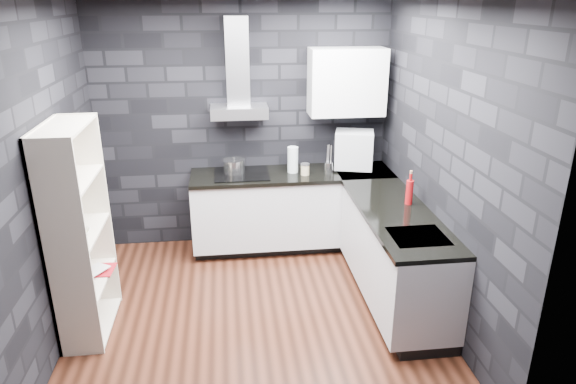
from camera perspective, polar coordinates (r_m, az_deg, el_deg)
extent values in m
plane|color=#472215|center=(4.80, -3.59, -13.36)|extent=(3.20, 3.20, 0.00)
cube|color=black|center=(5.75, -4.94, 7.26)|extent=(3.20, 0.05, 2.70)
cube|color=black|center=(2.71, -1.98, -8.98)|extent=(3.20, 0.05, 2.70)
cube|color=black|center=(4.42, -25.51, 1.05)|extent=(0.05, 3.20, 2.70)
cube|color=black|center=(4.57, 16.83, 2.81)|extent=(0.05, 3.20, 2.70)
cube|color=black|center=(5.97, 0.38, -5.44)|extent=(2.18, 0.50, 0.10)
cube|color=black|center=(5.09, 11.85, -10.97)|extent=(0.50, 1.78, 0.10)
cube|color=silver|center=(5.75, 0.44, -1.78)|extent=(2.20, 0.60, 0.76)
cube|color=silver|center=(4.87, 11.77, -6.70)|extent=(0.60, 1.80, 0.76)
cube|color=black|center=(5.60, 0.47, 1.96)|extent=(2.20, 0.62, 0.04)
cube|color=black|center=(4.69, 12.01, -2.38)|extent=(0.62, 1.80, 0.04)
cube|color=black|center=(5.77, 8.37, 2.29)|extent=(0.62, 0.62, 0.04)
cube|color=silver|center=(5.51, -5.45, 8.89)|extent=(0.60, 0.34, 0.12)
cube|color=silver|center=(5.50, -5.66, 14.24)|extent=(0.24, 0.20, 0.90)
cube|color=white|center=(5.61, 6.54, 12.06)|extent=(0.80, 0.35, 0.70)
cube|color=black|center=(5.56, -5.17, 2.01)|extent=(0.58, 0.50, 0.01)
cube|color=silver|center=(4.27, 14.26, -4.82)|extent=(0.44, 0.40, 0.01)
cylinder|color=#B9BABE|center=(5.57, -6.01, 2.81)|extent=(0.27, 0.27, 0.13)
cylinder|color=white|center=(5.58, 0.53, 3.61)|extent=(0.14, 0.14, 0.28)
cylinder|color=tan|center=(5.52, 1.91, 2.47)|extent=(0.09, 0.09, 0.11)
cylinder|color=#B9BABE|center=(5.58, 4.52, 2.70)|extent=(0.12, 0.12, 0.12)
cube|color=silver|center=(5.70, 7.33, 4.70)|extent=(0.47, 0.41, 0.41)
cylinder|color=maroon|center=(4.84, 13.33, -0.04)|extent=(0.09, 0.09, 0.23)
cube|color=beige|center=(4.52, -22.19, -4.22)|extent=(0.37, 0.81, 1.80)
imported|color=white|center=(4.40, -22.62, -4.44)|extent=(0.24, 0.24, 0.06)
imported|color=maroon|center=(4.78, -21.06, -7.00)|extent=(0.19, 0.04, 0.25)
imported|color=#B2B2B2|center=(4.77, -21.41, -6.87)|extent=(0.14, 0.10, 0.21)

